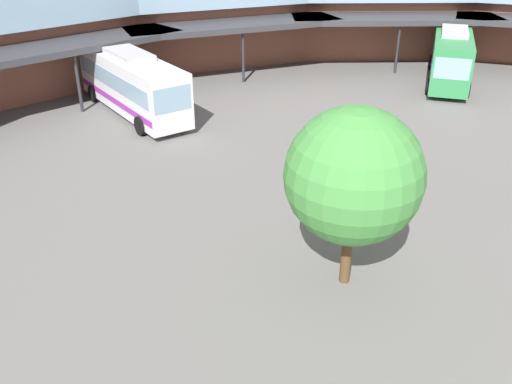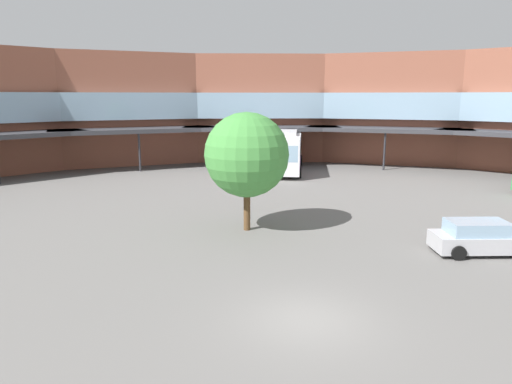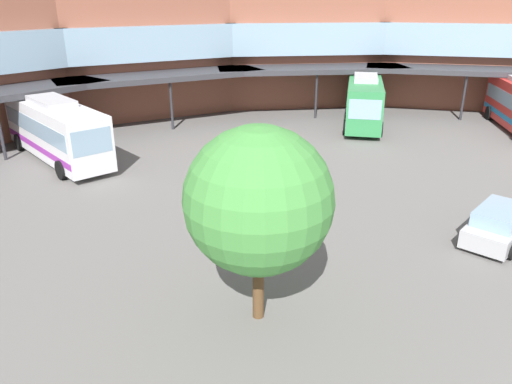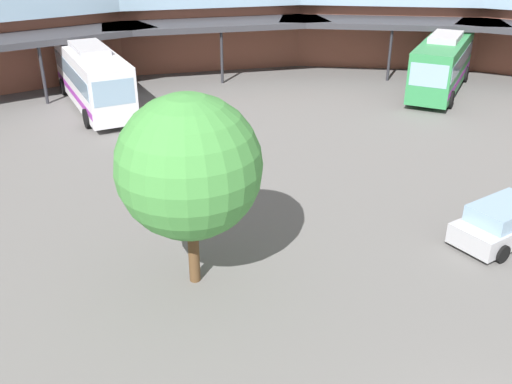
{
  "view_description": "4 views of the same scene",
  "coord_description": "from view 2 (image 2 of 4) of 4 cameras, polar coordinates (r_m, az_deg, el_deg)",
  "views": [
    {
      "loc": [
        -14.72,
        1.22,
        11.67
      ],
      "look_at": [
        -2.39,
        14.34,
        2.21
      ],
      "focal_mm": 38.67,
      "sensor_mm": 36.0,
      "label": 1
    },
    {
      "loc": [
        -2.13,
        -14.0,
        7.12
      ],
      "look_at": [
        -1.18,
        15.16,
        1.11
      ],
      "focal_mm": 32.95,
      "sensor_mm": 36.0,
      "label": 2
    },
    {
      "loc": [
        -11.78,
        1.96,
        9.65
      ],
      "look_at": [
        1.94,
        13.8,
        2.28
      ],
      "focal_mm": 34.24,
      "sensor_mm": 36.0,
      "label": 3
    },
    {
      "loc": [
        -9.07,
        -3.53,
        10.86
      ],
      "look_at": [
        1.73,
        12.06,
        1.6
      ],
      "focal_mm": 40.01,
      "sensor_mm": 36.0,
      "label": 4
    }
  ],
  "objects": [
    {
      "name": "plaza_tree",
      "position": [
        24.65,
        -1.13,
        4.5
      ],
      "size": [
        4.46,
        4.46,
        6.3
      ],
      "color": "brown",
      "rests_on": "ground"
    },
    {
      "name": "ground_plane",
      "position": [
        15.85,
        6.29,
        -15.14
      ],
      "size": [
        128.99,
        128.99,
        0.0
      ],
      "primitive_type": "plane",
      "color": "slate"
    },
    {
      "name": "parked_car",
      "position": [
        23.89,
        25.59,
        -5.04
      ],
      "size": [
        4.42,
        2.06,
        1.53
      ],
      "rotation": [
        0.0,
        0.0,
        6.27
      ],
      "color": "#B7B7BC",
      "rests_on": "ground"
    },
    {
      "name": "bus_1",
      "position": [
        44.91,
        3.79,
        5.01
      ],
      "size": [
        3.99,
        11.02,
        3.86
      ],
      "rotation": [
        0.0,
        0.0,
        4.57
      ],
      "color": "white",
      "rests_on": "ground"
    },
    {
      "name": "station_building",
      "position": [
        38.07,
        1.36,
        9.54
      ],
      "size": [
        86.23,
        46.83,
        11.4
      ],
      "color": "#93543F",
      "rests_on": "ground"
    }
  ]
}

